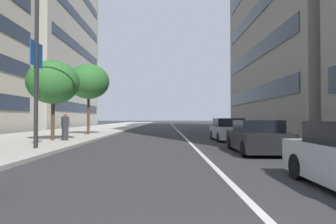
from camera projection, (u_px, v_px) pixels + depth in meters
sidewalk_right_plaza at (77, 132)px, 31.52m from camera, size 160.00×9.29×0.15m
lane_centre_stripe at (178, 131)px, 36.60m from camera, size 110.00×0.16×0.01m
car_approaching_light at (256, 138)px, 13.15m from camera, size 4.58×2.02×1.41m
car_mid_block_traffic at (228, 130)px, 20.46m from camera, size 4.28×1.94×1.49m
street_lamp_with_banners at (45, 36)px, 13.73m from camera, size 1.26×2.79×8.53m
street_tree_by_lamp_post at (53, 82)px, 18.70m from camera, size 3.16×3.16×4.91m
street_tree_mid_sidewalk at (89, 82)px, 25.66m from camera, size 3.47×3.47×5.94m
pedestrian_on_plaza at (65, 126)px, 18.44m from camera, size 0.46×0.47×1.68m
office_tower_behind_plaza at (38, 8)px, 52.60m from camera, size 28.60×14.44×41.38m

